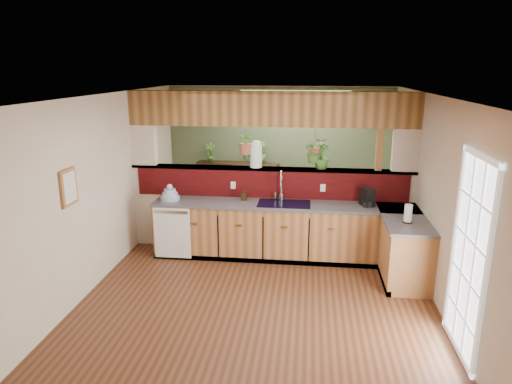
# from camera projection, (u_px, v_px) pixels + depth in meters

# --- Properties ---
(ground) EXTENTS (4.60, 7.00, 0.01)m
(ground) POSITION_uv_depth(u_px,v_px,m) (261.00, 284.00, 6.45)
(ground) COLOR #4F2B18
(ground) RESTS_ON ground
(ceiling) EXTENTS (4.60, 7.00, 0.01)m
(ceiling) POSITION_uv_depth(u_px,v_px,m) (262.00, 96.00, 5.77)
(ceiling) COLOR brown
(ceiling) RESTS_ON ground
(wall_back) EXTENTS (4.60, 0.02, 2.60)m
(wall_back) POSITION_uv_depth(u_px,v_px,m) (279.00, 150.00, 9.46)
(wall_back) COLOR beige
(wall_back) RESTS_ON ground
(wall_front) EXTENTS (4.60, 0.02, 2.60)m
(wall_front) POSITION_uv_depth(u_px,v_px,m) (201.00, 351.00, 2.76)
(wall_front) COLOR beige
(wall_front) RESTS_ON ground
(wall_left) EXTENTS (0.02, 7.00, 2.60)m
(wall_left) POSITION_uv_depth(u_px,v_px,m) (98.00, 190.00, 6.37)
(wall_left) COLOR beige
(wall_left) RESTS_ON ground
(wall_right) EXTENTS (0.02, 7.00, 2.60)m
(wall_right) POSITION_uv_depth(u_px,v_px,m) (440.00, 201.00, 5.85)
(wall_right) COLOR beige
(wall_right) RESTS_ON ground
(pass_through_partition) EXTENTS (4.60, 0.21, 2.60)m
(pass_through_partition) POSITION_uv_depth(u_px,v_px,m) (272.00, 180.00, 7.43)
(pass_through_partition) COLOR beige
(pass_through_partition) RESTS_ON ground
(pass_through_ledge) EXTENTS (4.60, 0.21, 0.04)m
(pass_through_ledge) POSITION_uv_depth(u_px,v_px,m) (270.00, 169.00, 7.38)
(pass_through_ledge) COLOR brown
(pass_through_ledge) RESTS_ON ground
(header_beam) EXTENTS (4.60, 0.15, 0.55)m
(header_beam) POSITION_uv_depth(u_px,v_px,m) (271.00, 109.00, 7.13)
(header_beam) COLOR brown
(header_beam) RESTS_ON ground
(sage_backwall) EXTENTS (4.55, 0.02, 2.55)m
(sage_backwall) POSITION_uv_depth(u_px,v_px,m) (279.00, 150.00, 9.44)
(sage_backwall) COLOR #4B5C3E
(sage_backwall) RESTS_ON ground
(countertop) EXTENTS (4.14, 1.52, 0.90)m
(countertop) POSITION_uv_depth(u_px,v_px,m) (321.00, 235.00, 7.07)
(countertop) COLOR #925D32
(countertop) RESTS_ON ground
(dishwasher) EXTENTS (0.58, 0.03, 0.82)m
(dishwasher) POSITION_uv_depth(u_px,v_px,m) (172.00, 233.00, 7.13)
(dishwasher) COLOR white
(dishwasher) RESTS_ON ground
(navy_sink) EXTENTS (0.82, 0.50, 0.18)m
(navy_sink) POSITION_uv_depth(u_px,v_px,m) (284.00, 208.00, 7.14)
(navy_sink) COLOR black
(navy_sink) RESTS_ON countertop
(french_door) EXTENTS (0.06, 1.02, 2.16)m
(french_door) POSITION_uv_depth(u_px,v_px,m) (468.00, 260.00, 4.67)
(french_door) COLOR white
(french_door) RESTS_ON ground
(framed_print) EXTENTS (0.04, 0.35, 0.45)m
(framed_print) POSITION_uv_depth(u_px,v_px,m) (69.00, 187.00, 5.53)
(framed_print) COLOR #925D32
(framed_print) RESTS_ON wall_left
(faucet) EXTENTS (0.22, 0.22, 0.50)m
(faucet) POSITION_uv_depth(u_px,v_px,m) (281.00, 184.00, 7.20)
(faucet) COLOR #B7B7B2
(faucet) RESTS_ON countertop
(dish_stack) EXTENTS (0.30, 0.30, 0.27)m
(dish_stack) POSITION_uv_depth(u_px,v_px,m) (170.00, 195.00, 7.29)
(dish_stack) COLOR #A0B3CF
(dish_stack) RESTS_ON countertop
(soap_dispenser) EXTENTS (0.08, 0.09, 0.19)m
(soap_dispenser) POSITION_uv_depth(u_px,v_px,m) (244.00, 195.00, 7.28)
(soap_dispenser) COLOR #392514
(soap_dispenser) RESTS_ON countertop
(coffee_maker) EXTENTS (0.15, 0.25, 0.28)m
(coffee_maker) POSITION_uv_depth(u_px,v_px,m) (367.00, 198.00, 6.98)
(coffee_maker) COLOR black
(coffee_maker) RESTS_ON countertop
(paper_towel) EXTENTS (0.13, 0.13, 0.27)m
(paper_towel) POSITION_uv_depth(u_px,v_px,m) (408.00, 214.00, 6.22)
(paper_towel) COLOR black
(paper_towel) RESTS_ON countertop
(glass_jar) EXTENTS (0.20, 0.20, 0.44)m
(glass_jar) POSITION_uv_depth(u_px,v_px,m) (256.00, 154.00, 7.35)
(glass_jar) COLOR silver
(glass_jar) RESTS_ON pass_through_ledge
(ledge_plant_right) EXTENTS (0.28, 0.28, 0.42)m
(ledge_plant_right) POSITION_uv_depth(u_px,v_px,m) (322.00, 156.00, 7.23)
(ledge_plant_right) COLOR #366422
(ledge_plant_right) RESTS_ON pass_through_ledge
(hanging_plant_a) EXTENTS (0.25, 0.20, 0.56)m
(hanging_plant_a) POSITION_uv_depth(u_px,v_px,m) (246.00, 138.00, 7.30)
(hanging_plant_a) COLOR brown
(hanging_plant_a) RESTS_ON header_beam
(hanging_plant_b) EXTENTS (0.44, 0.42, 0.51)m
(hanging_plant_b) POSITION_uv_depth(u_px,v_px,m) (315.00, 140.00, 7.18)
(hanging_plant_b) COLOR brown
(hanging_plant_b) RESTS_ON header_beam
(shelving_console) EXTENTS (1.73, 0.79, 1.12)m
(shelving_console) POSITION_uv_depth(u_px,v_px,m) (238.00, 189.00, 9.53)
(shelving_console) COLOR black
(shelving_console) RESTS_ON ground
(shelf_plant_a) EXTENTS (0.24, 0.18, 0.42)m
(shelf_plant_a) POSITION_uv_depth(u_px,v_px,m) (210.00, 152.00, 9.39)
(shelf_plant_a) COLOR #366422
(shelf_plant_a) RESTS_ON shelving_console
(shelf_plant_b) EXTENTS (0.33, 0.33, 0.47)m
(shelf_plant_b) POSITION_uv_depth(u_px,v_px,m) (259.00, 152.00, 9.27)
(shelf_plant_b) COLOR #366422
(shelf_plant_b) RESTS_ON shelving_console
(floor_plant) EXTENTS (0.80, 0.74, 0.73)m
(floor_plant) POSITION_uv_depth(u_px,v_px,m) (335.00, 208.00, 8.68)
(floor_plant) COLOR #366422
(floor_plant) RESTS_ON ground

